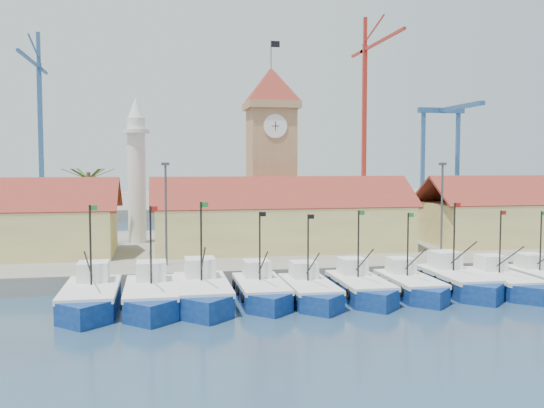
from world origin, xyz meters
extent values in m
plane|color=#1C374B|center=(0.00, 0.00, 0.00)|extent=(400.00, 400.00, 0.00)
cube|color=gray|center=(0.00, 24.00, 0.75)|extent=(140.00, 32.00, 1.50)
cube|color=gray|center=(0.00, 110.00, 1.00)|extent=(240.00, 80.00, 2.00)
cube|color=navy|center=(-17.50, 2.79, 0.53)|extent=(3.74, 8.46, 1.92)
cube|color=navy|center=(-17.50, -1.44, 0.53)|extent=(3.74, 3.74, 1.92)
cube|color=silver|center=(-17.50, 2.79, 1.50)|extent=(3.81, 8.69, 0.37)
cube|color=silver|center=(-17.50, 4.91, 2.35)|extent=(2.24, 2.35, 1.50)
cylinder|color=black|center=(-17.50, 3.33, 4.49)|extent=(0.15, 0.15, 5.98)
cube|color=#197226|center=(-17.23, 3.33, 7.26)|extent=(0.53, 0.02, 0.37)
cube|color=navy|center=(-13.23, 2.50, 0.53)|extent=(3.68, 8.34, 1.89)
cube|color=navy|center=(-13.23, -1.67, 0.53)|extent=(3.68, 3.68, 1.89)
cube|color=silver|center=(-13.23, 2.50, 1.47)|extent=(3.76, 8.57, 0.37)
cube|color=silver|center=(-13.23, 4.59, 2.32)|extent=(2.21, 2.32, 1.47)
cylinder|color=black|center=(-13.23, 3.03, 4.42)|extent=(0.15, 0.15, 5.89)
cube|color=#A5140F|center=(-12.97, 3.03, 7.16)|extent=(0.53, 0.02, 0.37)
cube|color=navy|center=(-9.55, 2.81, 0.54)|extent=(3.80, 8.60, 1.96)
cube|color=navy|center=(-9.55, -1.50, 0.54)|extent=(3.80, 3.80, 1.96)
cube|color=silver|center=(-9.55, 2.81, 1.52)|extent=(3.88, 8.84, 0.38)
cube|color=silver|center=(-9.55, 4.96, 2.39)|extent=(2.28, 2.39, 1.52)
cylinder|color=black|center=(-9.55, 3.35, 4.56)|extent=(0.15, 0.15, 6.08)
cube|color=#197226|center=(-9.28, 3.35, 7.39)|extent=(0.54, 0.02, 0.38)
cube|color=navy|center=(-5.07, 3.14, 0.48)|extent=(3.39, 7.67, 1.74)
cube|color=navy|center=(-5.07, -0.70, 0.48)|extent=(3.39, 3.39, 1.74)
cube|color=silver|center=(-5.07, 3.14, 1.36)|extent=(3.46, 7.88, 0.34)
cube|color=silver|center=(-5.07, 5.06, 2.13)|extent=(2.03, 2.13, 1.36)
cylinder|color=black|center=(-5.07, 3.62, 4.07)|extent=(0.14, 0.14, 5.42)
cube|color=black|center=(-4.83, 3.62, 6.59)|extent=(0.48, 0.02, 0.34)
cube|color=navy|center=(-1.45, 2.44, 0.47)|extent=(3.29, 7.45, 1.69)
cube|color=navy|center=(-1.45, -1.28, 0.47)|extent=(3.29, 3.29, 1.69)
cube|color=silver|center=(-1.45, 2.44, 1.32)|extent=(3.36, 7.66, 0.33)
cube|color=silver|center=(-1.45, 4.31, 2.07)|extent=(1.98, 2.07, 1.32)
cylinder|color=black|center=(-1.45, 2.91, 3.95)|extent=(0.13, 0.13, 5.27)
cube|color=black|center=(-1.21, 2.91, 6.40)|extent=(0.47, 0.02, 0.33)
cube|color=navy|center=(2.72, 2.86, 0.49)|extent=(3.40, 7.69, 1.75)
cube|color=navy|center=(2.72, -0.99, 0.49)|extent=(3.40, 3.40, 1.75)
cube|color=silver|center=(2.72, 2.86, 1.36)|extent=(3.47, 7.90, 0.34)
cube|color=silver|center=(2.72, 4.78, 2.14)|extent=(2.04, 2.14, 1.36)
cylinder|color=black|center=(2.72, 3.34, 4.08)|extent=(0.14, 0.14, 5.44)
cube|color=#197226|center=(2.96, 3.34, 6.60)|extent=(0.49, 0.02, 0.34)
cube|color=navy|center=(6.90, 3.02, 0.47)|extent=(3.26, 7.39, 1.68)
cube|color=navy|center=(6.90, -0.67, 0.47)|extent=(3.26, 3.26, 1.68)
cube|color=silver|center=(6.90, 3.02, 1.31)|extent=(3.33, 7.59, 0.33)
cube|color=silver|center=(6.90, 4.87, 2.05)|extent=(1.96, 2.05, 1.31)
cylinder|color=black|center=(6.90, 3.49, 3.92)|extent=(0.13, 0.13, 5.22)
cube|color=#197226|center=(7.13, 3.49, 6.34)|extent=(0.47, 0.02, 0.33)
cube|color=navy|center=(11.21, 3.59, 0.52)|extent=(3.62, 8.19, 1.86)
cube|color=navy|center=(11.21, -0.50, 0.52)|extent=(3.62, 3.62, 1.86)
cube|color=silver|center=(11.21, 3.59, 1.45)|extent=(3.69, 8.42, 0.36)
cube|color=silver|center=(11.21, 5.64, 2.28)|extent=(2.17, 2.28, 1.45)
cylinder|color=black|center=(11.21, 4.11, 4.34)|extent=(0.14, 0.14, 5.79)
cube|color=#A5140F|center=(11.47, 4.11, 7.03)|extent=(0.52, 0.02, 0.36)
cube|color=navy|center=(14.80, 2.70, 0.47)|extent=(3.31, 7.49, 1.70)
cube|color=navy|center=(14.80, -1.04, 0.47)|extent=(3.31, 3.31, 1.70)
cube|color=silver|center=(14.80, 2.70, 1.32)|extent=(3.38, 7.70, 0.33)
cube|color=silver|center=(14.80, 4.57, 2.08)|extent=(1.99, 2.08, 1.32)
cylinder|color=black|center=(14.80, 3.17, 3.97)|extent=(0.13, 0.13, 5.30)
cube|color=#A5140F|center=(15.04, 3.17, 6.43)|extent=(0.47, 0.02, 0.33)
cube|color=navy|center=(18.90, 3.31, 0.46)|extent=(3.23, 7.30, 1.66)
cube|color=silver|center=(18.90, 3.31, 1.29)|extent=(3.29, 7.50, 0.32)
cube|color=silver|center=(18.90, 5.14, 2.03)|extent=(1.94, 2.03, 1.29)
cylinder|color=black|center=(18.90, 3.77, 3.87)|extent=(0.13, 0.13, 5.16)
cube|color=#197226|center=(19.13, 3.77, 6.27)|extent=(0.46, 0.02, 0.32)
cube|color=#E3D37D|center=(0.00, 20.00, 3.75)|extent=(26.00, 10.00, 4.50)
cube|color=maroon|center=(0.00, 17.50, 7.50)|extent=(27.04, 5.13, 3.21)
cube|color=maroon|center=(0.00, 22.50, 7.50)|extent=(27.04, 5.13, 3.21)
cube|color=maroon|center=(32.00, 22.50, 7.50)|extent=(31.20, 5.13, 3.21)
cube|color=tan|center=(0.00, 26.00, 9.00)|extent=(5.00, 5.00, 15.00)
cube|color=tan|center=(0.00, 26.00, 16.90)|extent=(5.80, 5.80, 0.80)
pyramid|color=maroon|center=(0.00, 26.00, 19.20)|extent=(5.80, 5.80, 4.00)
cylinder|color=white|center=(0.00, 23.45, 14.50)|extent=(2.60, 0.15, 2.60)
cube|color=black|center=(0.00, 23.37, 14.50)|extent=(0.08, 0.02, 1.00)
cube|color=black|center=(0.00, 23.37, 14.50)|extent=(0.80, 0.02, 0.08)
cylinder|color=#3F3F44|center=(0.00, 26.00, 22.70)|extent=(0.10, 0.10, 3.00)
cube|color=black|center=(0.50, 26.00, 23.80)|extent=(1.00, 0.03, 0.70)
cylinder|color=silver|center=(-15.00, 28.00, 8.50)|extent=(2.00, 2.00, 14.00)
cylinder|color=silver|center=(-15.00, 28.00, 14.00)|extent=(3.00, 3.00, 0.40)
cone|color=silver|center=(-15.00, 28.00, 16.60)|extent=(1.80, 1.80, 2.40)
cylinder|color=brown|center=(-20.00, 26.00, 5.50)|extent=(0.44, 0.44, 8.00)
cube|color=#29531C|center=(-18.60, 26.00, 9.30)|extent=(2.80, 0.35, 1.18)
cube|color=#29531C|center=(-19.30, 27.21, 9.30)|extent=(1.71, 2.60, 1.18)
cube|color=#29531C|center=(-20.70, 27.21, 9.30)|extent=(1.71, 2.60, 1.18)
cube|color=#29531C|center=(-21.40, 26.00, 9.30)|extent=(2.80, 0.35, 1.18)
cube|color=#29531C|center=(-20.70, 24.79, 9.30)|extent=(1.71, 2.60, 1.18)
cube|color=#29531C|center=(-19.30, 24.79, 9.30)|extent=(1.71, 2.60, 1.18)
cylinder|color=#3F3F44|center=(-12.00, 12.00, 6.00)|extent=(0.20, 0.20, 9.00)
cube|color=#3F3F44|center=(-12.00, 12.00, 10.40)|extent=(0.70, 0.25, 0.25)
cylinder|color=#3F3F44|center=(14.00, 12.00, 6.00)|extent=(0.20, 0.20, 9.00)
cube|color=#3F3F44|center=(14.00, 12.00, 10.40)|extent=(0.70, 0.25, 0.25)
cube|color=#2B5083|center=(-39.42, 108.00, 17.84)|extent=(1.00, 1.00, 31.68)
cube|color=#2B5083|center=(-39.42, 98.26, 32.68)|extent=(0.60, 24.36, 0.60)
cube|color=#2B5083|center=(-39.42, 113.00, 32.68)|extent=(0.60, 10.00, 0.60)
cube|color=#2B5083|center=(-39.42, 108.00, 37.18)|extent=(0.80, 0.80, 7.00)
cube|color=#A72319|center=(38.75, 105.00, 20.89)|extent=(1.00, 1.00, 37.78)
cube|color=#A72319|center=(38.75, 93.93, 38.78)|extent=(0.60, 27.66, 0.60)
cube|color=#A72319|center=(38.75, 110.00, 38.78)|extent=(0.60, 10.00, 0.60)
cube|color=#A72319|center=(38.75, 105.00, 43.28)|extent=(0.80, 0.80, 7.00)
cube|color=#2B5083|center=(57.00, 110.00, 13.00)|extent=(0.90, 0.90, 22.00)
cube|color=#2B5083|center=(67.00, 110.00, 13.00)|extent=(0.90, 0.90, 22.00)
cube|color=#2B5083|center=(62.00, 110.00, 24.50)|extent=(13.00, 1.40, 1.40)
cube|color=#2B5083|center=(62.00, 100.00, 24.50)|extent=(1.40, 22.00, 1.00)
camera|label=1|loc=(-12.68, -41.64, 10.48)|focal=40.00mm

